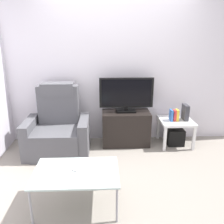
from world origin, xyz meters
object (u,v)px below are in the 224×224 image
at_px(tv_stand, 126,128).
at_px(book_rightmost, 177,115).
at_px(book_leftmost, 171,115).
at_px(recliner_armchair, 58,129).
at_px(game_console, 185,112).
at_px(subwoofer_box, 175,136).
at_px(side_table, 176,124).
at_px(cell_phone, 78,168).
at_px(book_middle, 175,115).
at_px(coffee_table, 76,174).
at_px(television, 126,94).

bearing_deg(tv_stand, book_rightmost, -4.23).
height_order(tv_stand, book_leftmost, book_leftmost).
distance_m(recliner_armchair, game_console, 2.11).
bearing_deg(subwoofer_box, side_table, -63.43).
height_order(tv_stand, game_console, game_console).
height_order(side_table, cell_phone, side_table).
height_order(book_middle, cell_phone, book_middle).
distance_m(book_leftmost, book_middle, 0.06).
distance_m(book_rightmost, game_console, 0.16).
distance_m(recliner_armchair, book_leftmost, 1.86).
relative_size(tv_stand, coffee_table, 0.88).
bearing_deg(book_middle, game_console, 9.09).
bearing_deg(book_leftmost, game_console, 6.98).
height_order(book_leftmost, book_rightmost, book_rightmost).
xyz_separation_m(recliner_armchair, game_console, (2.10, 0.19, 0.20)).
bearing_deg(book_middle, recliner_armchair, -175.26).
relative_size(book_leftmost, game_console, 0.71).
height_order(recliner_armchair, side_table, recliner_armchair).
xyz_separation_m(recliner_armchair, book_leftmost, (1.85, 0.16, 0.16)).
bearing_deg(subwoofer_box, book_middle, -154.79).
distance_m(book_leftmost, book_rightmost, 0.10).
distance_m(subwoofer_box, book_middle, 0.39).
height_order(book_rightmost, game_console, game_console).
height_order(subwoofer_box, game_console, game_console).
relative_size(side_table, coffee_table, 0.60).
xyz_separation_m(tv_stand, game_console, (0.99, -0.03, 0.28)).
bearing_deg(cell_phone, book_middle, 70.79).
bearing_deg(side_table, book_rightmost, -100.20).
bearing_deg(book_rightmost, game_console, 11.41).
relative_size(tv_stand, book_rightmost, 4.22).
distance_m(subwoofer_box, book_leftmost, 0.41).
bearing_deg(coffee_table, side_table, 44.15).
distance_m(side_table, book_leftmost, 0.19).
distance_m(tv_stand, television, 0.59).
xyz_separation_m(recliner_armchair, subwoofer_box, (1.95, 0.18, -0.23)).
relative_size(side_table, cell_phone, 3.60).
bearing_deg(side_table, recliner_armchair, -174.78).
relative_size(recliner_armchair, book_leftmost, 5.79).
bearing_deg(coffee_table, subwoofer_box, 44.15).
bearing_deg(game_console, cell_phone, -139.14).
bearing_deg(book_middle, television, 174.24).
height_order(recliner_armchair, cell_phone, recliner_armchair).
xyz_separation_m(recliner_armchair, coffee_table, (0.42, -1.30, 0.02)).
bearing_deg(tv_stand, cell_phone, -114.31).
xyz_separation_m(side_table, cell_phone, (-1.51, -1.42, 0.06)).
distance_m(side_table, book_middle, 0.17).
bearing_deg(coffee_table, book_middle, 44.57).
bearing_deg(tv_stand, book_middle, -4.43).
bearing_deg(recliner_armchair, television, 23.27).
bearing_deg(recliner_armchair, subwoofer_box, 16.26).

